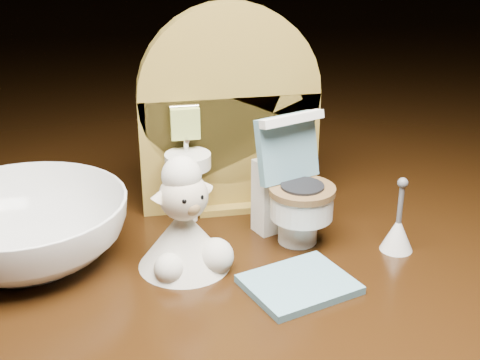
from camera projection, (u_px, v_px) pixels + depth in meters
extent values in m
cube|color=black|center=(246.00, 309.00, 0.47)|extent=(2.50, 2.50, 0.10)
cube|color=olive|center=(230.00, 152.00, 0.49)|extent=(0.13, 0.02, 0.09)
cylinder|color=olive|center=(229.00, 95.00, 0.47)|extent=(0.13, 0.02, 0.13)
cube|color=olive|center=(230.00, 202.00, 0.50)|extent=(0.05, 0.04, 0.01)
cylinder|color=white|center=(188.00, 192.00, 0.47)|extent=(0.01, 0.01, 0.04)
cylinder|color=white|center=(188.00, 161.00, 0.46)|extent=(0.03, 0.03, 0.01)
cylinder|color=silver|center=(186.00, 143.00, 0.47)|extent=(0.00, 0.00, 0.01)
cube|color=#AEBE59|center=(185.00, 124.00, 0.46)|extent=(0.02, 0.01, 0.02)
cube|color=olive|center=(281.00, 142.00, 0.48)|extent=(0.02, 0.01, 0.02)
cylinder|color=beige|center=(283.00, 153.00, 0.48)|extent=(0.02, 0.02, 0.02)
cylinder|color=white|center=(298.00, 228.00, 0.45)|extent=(0.03, 0.03, 0.02)
cylinder|color=white|center=(302.00, 205.00, 0.44)|extent=(0.04, 0.04, 0.02)
cylinder|color=brown|center=(302.00, 190.00, 0.44)|extent=(0.04, 0.04, 0.00)
cube|color=white|center=(279.00, 193.00, 0.46)|extent=(0.04, 0.03, 0.05)
cube|color=#5D8C9C|center=(287.00, 148.00, 0.44)|extent=(0.05, 0.03, 0.04)
cube|color=white|center=(292.00, 119.00, 0.43)|extent=(0.05, 0.02, 0.01)
cylinder|color=#98D43C|center=(292.00, 146.00, 0.45)|extent=(0.01, 0.01, 0.01)
cube|color=#5D8C9C|center=(299.00, 284.00, 0.40)|extent=(0.07, 0.07, 0.00)
cone|color=white|center=(397.00, 233.00, 0.44)|extent=(0.02, 0.02, 0.02)
cylinder|color=#59595B|center=(401.00, 204.00, 0.43)|extent=(0.00, 0.00, 0.03)
sphere|color=#59595B|center=(403.00, 183.00, 0.42)|extent=(0.01, 0.01, 0.01)
cone|color=beige|center=(184.00, 237.00, 0.42)|extent=(0.06, 0.06, 0.04)
sphere|color=beige|center=(215.00, 256.00, 0.41)|extent=(0.02, 0.02, 0.02)
sphere|color=beige|center=(170.00, 269.00, 0.40)|extent=(0.02, 0.02, 0.02)
sphere|color=beige|center=(184.00, 196.00, 0.40)|extent=(0.03, 0.03, 0.03)
sphere|color=#987649|center=(192.00, 207.00, 0.40)|extent=(0.01, 0.01, 0.01)
sphere|color=beige|center=(181.00, 176.00, 0.40)|extent=(0.02, 0.02, 0.02)
cone|color=beige|center=(161.00, 194.00, 0.40)|extent=(0.02, 0.01, 0.01)
cone|color=beige|center=(202.00, 184.00, 0.41)|extent=(0.02, 0.01, 0.01)
sphere|color=black|center=(184.00, 201.00, 0.39)|extent=(0.00, 0.00, 0.00)
sphere|color=black|center=(201.00, 197.00, 0.39)|extent=(0.00, 0.00, 0.00)
imported|color=white|center=(26.00, 229.00, 0.42)|extent=(0.15, 0.15, 0.04)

